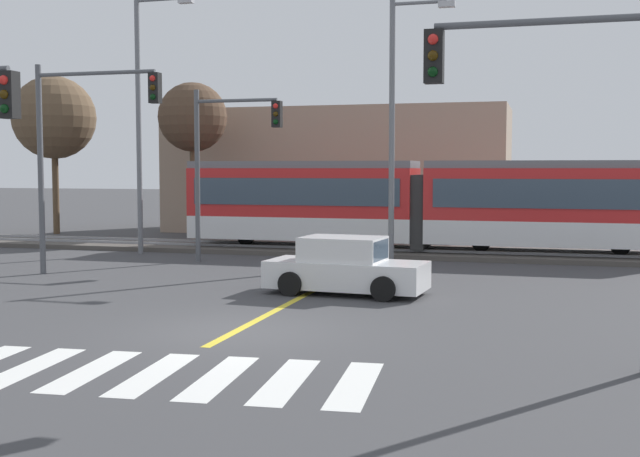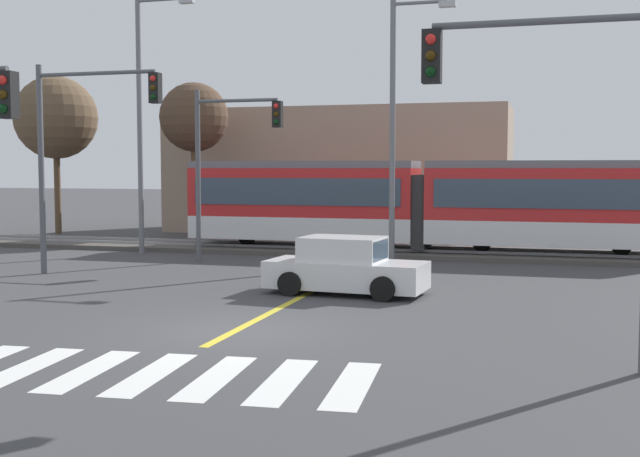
{
  "view_description": "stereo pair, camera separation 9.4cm",
  "coord_description": "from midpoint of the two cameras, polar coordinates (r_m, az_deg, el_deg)",
  "views": [
    {
      "loc": [
        6.08,
        -15.13,
        3.34
      ],
      "look_at": [
        -0.2,
        6.99,
        1.6
      ],
      "focal_mm": 45.0,
      "sensor_mm": 36.0,
      "label": 1
    },
    {
      "loc": [
        6.17,
        -15.1,
        3.34
      ],
      "look_at": [
        -0.2,
        6.99,
        1.6
      ],
      "focal_mm": 45.0,
      "sensor_mm": 36.0,
      "label": 2
    }
  ],
  "objects": [
    {
      "name": "rail_far",
      "position": [
        32.1,
        4.77,
        -1.25
      ],
      "size": [
        120.0,
        0.08,
        0.1
      ],
      "primitive_type": "cube",
      "color": "#939399",
      "rests_on": "track_bed"
    },
    {
      "name": "crosswalk_stripe_6",
      "position": [
        12.59,
        2.31,
        -11.03
      ],
      "size": [
        0.79,
        2.84,
        0.01
      ],
      "primitive_type": "cube",
      "rotation": [
        0.0,
        0.0,
        0.08
      ],
      "color": "silver",
      "rests_on": "ground"
    },
    {
      "name": "bare_tree_far_west",
      "position": [
        42.79,
        -18.46,
        7.47
      ],
      "size": [
        4.15,
        4.15,
        7.95
      ],
      "color": "brown",
      "rests_on": "ground"
    },
    {
      "name": "traffic_light_mid_left",
      "position": [
        25.89,
        -16.9,
        6.45
      ],
      "size": [
        4.25,
        0.38,
        6.54
      ],
      "color": "#515459",
      "rests_on": "ground"
    },
    {
      "name": "ground_plane",
      "position": [
        16.64,
        -6.14,
        -7.27
      ],
      "size": [
        200.0,
        200.0,
        0.0
      ],
      "primitive_type": "plane",
      "color": "#3D3D3F"
    },
    {
      "name": "bare_tree_west",
      "position": [
        38.44,
        -9.11,
        7.76
      ],
      "size": [
        3.25,
        3.25,
        7.35
      ],
      "color": "brown",
      "rests_on": "ground"
    },
    {
      "name": "crosswalk_stripe_1",
      "position": [
        14.47,
        -20.07,
        -9.26
      ],
      "size": [
        0.79,
        2.84,
        0.01
      ],
      "primitive_type": "cube",
      "rotation": [
        0.0,
        0.0,
        0.08
      ],
      "color": "silver",
      "rests_on": "ground"
    },
    {
      "name": "light_rail_tram",
      "position": [
        31.01,
        7.15,
        1.91
      ],
      "size": [
        18.5,
        2.64,
        3.43
      ],
      "color": "silver",
      "rests_on": "track_bed"
    },
    {
      "name": "crosswalk_stripe_4",
      "position": [
        13.1,
        -7.41,
        -10.45
      ],
      "size": [
        0.79,
        2.84,
        0.01
      ],
      "primitive_type": "cube",
      "rotation": [
        0.0,
        0.0,
        0.08
      ],
      "color": "silver",
      "rests_on": "ground"
    },
    {
      "name": "street_lamp_centre",
      "position": [
        28.09,
        5.43,
        8.03
      ],
      "size": [
        2.23,
        0.28,
        9.14
      ],
      "color": "slate",
      "rests_on": "ground"
    },
    {
      "name": "crosswalk_stripe_2",
      "position": [
        13.94,
        -16.14,
        -9.68
      ],
      "size": [
        0.79,
        2.84,
        0.01
      ],
      "primitive_type": "cube",
      "rotation": [
        0.0,
        0.0,
        0.08
      ],
      "color": "silver",
      "rests_on": "ground"
    },
    {
      "name": "lane_centre_line",
      "position": [
        22.21,
        -0.35,
        -4.31
      ],
      "size": [
        0.2,
        15.1,
        0.01
      ],
      "primitive_type": "cube",
      "color": "gold",
      "rests_on": "ground"
    },
    {
      "name": "crosswalk_stripe_5",
      "position": [
        12.8,
        -2.65,
        -10.77
      ],
      "size": [
        0.79,
        2.84,
        0.01
      ],
      "primitive_type": "cube",
      "rotation": [
        0.0,
        0.0,
        0.08
      ],
      "color": "silver",
      "rests_on": "ground"
    },
    {
      "name": "track_bed",
      "position": [
        31.41,
        4.51,
        -1.63
      ],
      "size": [
        120.0,
        4.0,
        0.18
      ],
      "primitive_type": "cube",
      "color": "#4C4742",
      "rests_on": "ground"
    },
    {
      "name": "sedan_crossing",
      "position": [
        21.28,
        1.72,
        -2.8
      ],
      "size": [
        4.32,
        2.16,
        1.52
      ],
      "color": "silver",
      "rests_on": "ground"
    },
    {
      "name": "crosswalk_stripe_3",
      "position": [
        13.48,
        -11.91,
        -10.08
      ],
      "size": [
        0.79,
        2.84,
        0.01
      ],
      "primitive_type": "cube",
      "rotation": [
        0.0,
        0.0,
        0.08
      ],
      "color": "silver",
      "rests_on": "ground"
    },
    {
      "name": "traffic_light_far_left",
      "position": [
        28.45,
        -6.89,
        5.63
      ],
      "size": [
        3.25,
        0.38,
        6.1
      ],
      "color": "#515459",
      "rests_on": "ground"
    },
    {
      "name": "street_lamp_west",
      "position": [
        31.92,
        -12.54,
        8.25
      ],
      "size": [
        2.44,
        0.28,
        9.91
      ],
      "color": "slate",
      "rests_on": "ground"
    },
    {
      "name": "building_backdrop_far",
      "position": [
        42.04,
        1.18,
        4.12
      ],
      "size": [
        17.49,
        6.0,
        6.38
      ],
      "primitive_type": "cube",
      "color": "gray",
      "rests_on": "ground"
    },
    {
      "name": "traffic_light_near_right",
      "position": [
        13.78,
        17.28,
        7.16
      ],
      "size": [
        3.75,
        0.38,
        6.16
      ],
      "color": "#515459",
      "rests_on": "ground"
    },
    {
      "name": "rail_near",
      "position": [
        30.69,
        4.25,
        -1.5
      ],
      "size": [
        120.0,
        0.08,
        0.1
      ],
      "primitive_type": "cube",
      "color": "#939399",
      "rests_on": "track_bed"
    }
  ]
}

